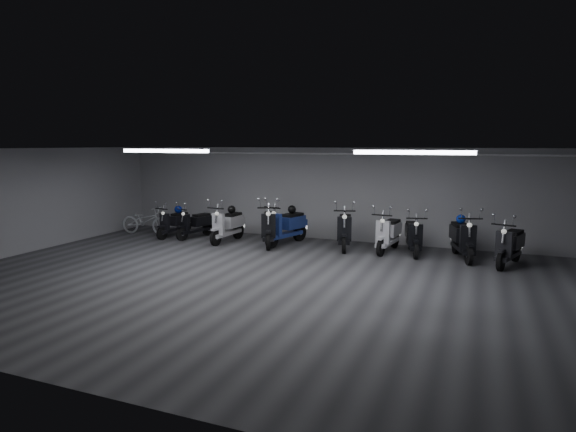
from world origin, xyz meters
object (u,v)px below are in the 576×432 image
at_px(helmet_0, 461,219).
at_px(helmet_1, 292,209).
at_px(scooter_2, 227,220).
at_px(bicycle, 145,218).
at_px(scooter_4, 286,220).
at_px(scooter_8, 463,232).
at_px(scooter_6, 388,227).
at_px(helmet_2, 178,209).
at_px(helmet_3, 232,209).
at_px(scooter_9, 510,239).
at_px(scooter_3, 269,220).
at_px(scooter_7, 414,230).
at_px(scooter_5, 345,223).
at_px(scooter_1, 195,219).
at_px(scooter_0, 174,218).

bearing_deg(helmet_0, helmet_1, -179.96).
distance_m(scooter_2, bicycle, 3.12).
relative_size(scooter_4, scooter_8, 1.01).
relative_size(scooter_4, scooter_6, 1.06).
bearing_deg(scooter_6, helmet_2, -171.03).
bearing_deg(scooter_2, helmet_3, 90.00).
bearing_deg(scooter_8, helmet_2, 163.73).
bearing_deg(scooter_9, scooter_3, -162.08).
bearing_deg(bicycle, scooter_4, -92.80).
bearing_deg(bicycle, scooter_6, -92.79).
distance_m(scooter_4, scooter_7, 3.61).
distance_m(scooter_8, helmet_0, 0.39).
relative_size(scooter_9, helmet_0, 7.54).
bearing_deg(bicycle, helmet_2, -87.97).
distance_m(scooter_4, bicycle, 4.88).
xyz_separation_m(scooter_5, helmet_2, (-5.41, -0.15, 0.14)).
height_order(scooter_7, helmet_1, scooter_7).
relative_size(scooter_6, scooter_8, 0.96).
height_order(scooter_3, scooter_8, scooter_3).
relative_size(scooter_1, scooter_2, 0.88).
bearing_deg(scooter_8, scooter_4, 163.50).
bearing_deg(bicycle, scooter_0, -98.60).
distance_m(scooter_2, scooter_5, 3.51).
height_order(helmet_1, helmet_2, helmet_1).
bearing_deg(helmet_1, scooter_3, -130.96).
bearing_deg(scooter_4, scooter_8, 17.04).
bearing_deg(scooter_2, scooter_3, 6.12).
height_order(scooter_4, scooter_8, scooter_4).
bearing_deg(helmet_3, scooter_5, 3.24).
xyz_separation_m(helmet_0, helmet_2, (-8.45, -0.30, -0.14)).
xyz_separation_m(scooter_1, helmet_0, (7.75, 0.43, 0.40)).
bearing_deg(scooter_7, scooter_0, 168.79).
relative_size(scooter_5, bicycle, 1.14).
bearing_deg(bicycle, helmet_3, -93.22).
bearing_deg(scooter_6, scooter_0, -169.15).
relative_size(scooter_9, helmet_1, 7.38).
relative_size(scooter_9, helmet_3, 7.45).
bearing_deg(scooter_1, helmet_2, -174.20).
bearing_deg(scooter_5, scooter_0, 169.90).
height_order(scooter_4, helmet_2, scooter_4).
distance_m(scooter_1, scooter_3, 2.59).
bearing_deg(scooter_3, bicycle, 157.26).
distance_m(scooter_7, helmet_1, 3.55).
relative_size(scooter_7, scooter_8, 0.93).
bearing_deg(helmet_0, scooter_3, -173.86).
distance_m(scooter_6, helmet_3, 4.69).
height_order(scooter_0, scooter_2, scooter_2).
bearing_deg(scooter_1, scooter_0, -156.59).
relative_size(scooter_5, scooter_9, 1.07).
bearing_deg(scooter_3, helmet_1, 27.73).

